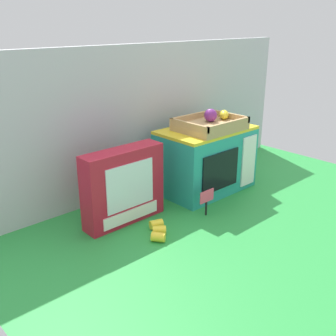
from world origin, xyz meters
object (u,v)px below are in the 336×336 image
(toy_microwave, at_px, (206,159))
(food_groups_crate, at_px, (211,124))
(cookie_set_box, at_px, (123,186))
(price_sign, at_px, (207,199))
(loose_toy_banana, at_px, (158,230))

(toy_microwave, distance_m, food_groups_crate, 0.16)
(cookie_set_box, relative_size, price_sign, 3.09)
(price_sign, relative_size, loose_toy_banana, 0.83)
(food_groups_crate, relative_size, loose_toy_banana, 2.17)
(cookie_set_box, height_order, price_sign, cookie_set_box)
(loose_toy_banana, bearing_deg, cookie_set_box, 98.13)
(toy_microwave, bearing_deg, food_groups_crate, -79.92)
(cookie_set_box, bearing_deg, toy_microwave, 0.45)
(toy_microwave, relative_size, price_sign, 3.94)
(cookie_set_box, bearing_deg, price_sign, -33.99)
(price_sign, bearing_deg, food_groups_crate, 40.36)
(toy_microwave, height_order, loose_toy_banana, toy_microwave)
(toy_microwave, distance_m, cookie_set_box, 0.43)
(toy_microwave, xyz_separation_m, price_sign, (-0.18, -0.17, -0.07))
(food_groups_crate, bearing_deg, loose_toy_banana, -160.82)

